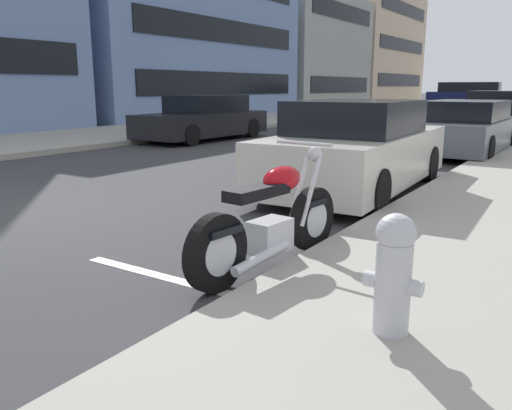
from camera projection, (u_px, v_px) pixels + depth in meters
The scene contains 12 objects.
sidewalk_far_curb at pixel (174, 128), 19.99m from camera, with size 120.00×5.00×0.14m, color gray.
parking_stall_stripe at pixel (180, 281), 4.45m from camera, with size 0.12×2.20×0.01m, color silver.
parked_motorcycle at pixel (271, 222), 4.70m from camera, with size 2.07×0.62×1.12m.
parked_car_near_corner at pixel (357, 149), 8.17m from camera, with size 4.48×1.95×1.43m.
parked_car_behind_motorcycle at pixel (466, 128), 12.72m from camera, with size 4.61×1.85×1.31m.
parked_car_second_in_row at pixel (497, 115), 17.66m from camera, with size 4.30×1.86×1.50m.
crossing_truck at pixel (469, 96), 36.30m from camera, with size 2.22×5.51×1.94m.
car_opposite_curb at pixel (204, 119), 16.22m from camera, with size 4.66×1.91×1.37m.
fire_hydrant at pixel (394, 271), 3.15m from camera, with size 0.24×0.36×0.76m.
townhouse_behind_pole at pixel (160, 40), 28.03m from camera, with size 14.85×8.92×8.14m.
townhouse_far_uphill at pixel (277, 55), 40.11m from camera, with size 11.59×11.00×8.06m.
townhouse_mid_block at pixel (352, 51), 50.67m from camera, with size 14.41×10.16×10.15m.
Camera 1 is at (-3.16, -6.69, 1.63)m, focal length 36.44 mm.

